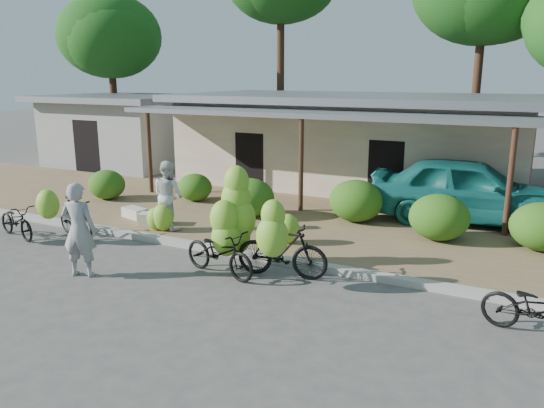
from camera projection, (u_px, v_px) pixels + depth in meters
The scene contains 25 objects.
ground at pixel (176, 284), 10.51m from camera, with size 100.00×100.00×0.00m, color #4E4B48.
sidewalk at pixel (285, 221), 14.83m from camera, with size 60.00×6.00×0.12m, color #8E734C.
curb at pixel (229, 251), 12.23m from camera, with size 60.00×0.25×0.15m, color #A8A399.
shop_main at pixel (354, 139), 19.58m from camera, with size 13.00×8.50×3.35m.
shop_grey at pixel (126, 129), 24.49m from camera, with size 7.00×6.00×3.15m.
tree_back_left at pixel (108, 34), 26.47m from camera, with size 5.24×5.13×7.97m.
hedge_0 at pixel (107, 185), 17.11m from camera, with size 1.22×1.10×0.95m, color #285E15.
hedge_1 at pixel (195, 187), 16.89m from camera, with size 1.12×1.01×0.87m, color #285E15.
hedge_2 at pixel (250, 197), 15.00m from camera, with size 1.40×1.26×1.09m, color #285E15.
hedge_3 at pixel (356, 201), 14.47m from camera, with size 1.48×1.33×1.15m, color #285E15.
hedge_4 at pixel (439, 217), 12.82m from camera, with size 1.45×1.30×1.13m, color #285E15.
hedge_5 at pixel (542, 227), 12.06m from camera, with size 1.42×1.28×1.11m, color #285E15.
bike_far_left at pixel (10, 218), 13.31m from camera, with size 1.74×1.36×1.29m.
bike_left at pixel (70, 215), 13.29m from camera, with size 1.80×1.37×1.35m.
bike_center at pixel (228, 232), 10.99m from camera, with size 1.95×1.35×2.23m.
bike_right at pixel (280, 246), 10.56m from camera, with size 1.97×1.33×1.77m.
bike_far_right at pixel (541, 310), 8.25m from camera, with size 1.91×1.03×0.95m.
loose_banana_a at pixel (156, 219), 13.71m from camera, with size 0.48×0.41×0.60m, color #8FBE2F.
loose_banana_b at pixel (163, 217), 13.63m from camera, with size 0.57×0.48×0.71m, color #8FBE2F.
loose_banana_c at pixel (288, 229), 12.61m from camera, with size 0.57×0.49×0.72m, color #8FBE2F.
sack_near at pixel (155, 219), 14.29m from camera, with size 0.85×0.40×0.30m, color beige.
sack_far at pixel (134, 213), 14.93m from camera, with size 0.75×0.38×0.28m, color beige.
vendor at pixel (79, 230), 10.73m from camera, with size 0.72×0.47×1.96m, color gray.
bystander at pixel (168, 195), 13.72m from camera, with size 0.87×0.68×1.79m, color silver.
teal_van at pixel (468, 190), 14.34m from camera, with size 2.10×5.21×1.78m, color #186E6A.
Camera 1 is at (6.15, -7.92, 4.03)m, focal length 35.00 mm.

